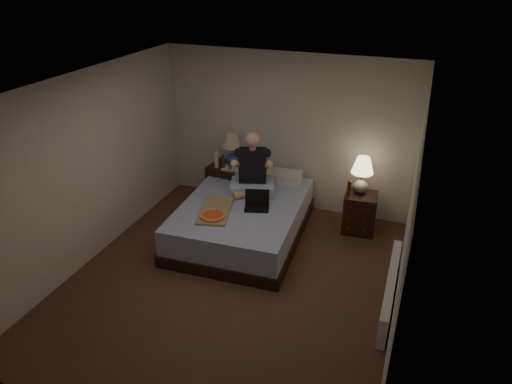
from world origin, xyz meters
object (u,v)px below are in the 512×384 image
at_px(beer_bottle_right, 349,188).
at_px(radiator, 390,290).
at_px(lamp_left, 232,149).
at_px(nightstand_right, 359,213).
at_px(beer_bottle_left, 223,162).
at_px(person, 253,164).
at_px(soda_can, 230,168).
at_px(laptop, 257,201).
at_px(nightstand_left, 226,184).
at_px(water_bottle, 217,160).
at_px(lamp_right, 362,175).
at_px(bed, 243,219).
at_px(pizza_box, 213,216).

xyz_separation_m(beer_bottle_right, radiator, (0.79, -1.45, -0.53)).
bearing_deg(lamp_left, nightstand_right, -5.62).
bearing_deg(beer_bottle_left, person, -30.35).
height_order(soda_can, laptop, laptop).
bearing_deg(nightstand_left, water_bottle, -127.11).
bearing_deg(radiator, lamp_left, 147.81).
xyz_separation_m(nightstand_left, person, (0.67, -0.50, 0.68)).
height_order(lamp_right, water_bottle, lamp_right).
relative_size(bed, water_bottle, 8.78).
relative_size(bed, beer_bottle_left, 9.54).
height_order(water_bottle, beer_bottle_left, water_bottle).
relative_size(bed, beer_bottle_right, 9.54).
relative_size(nightstand_right, pizza_box, 0.80).
xyz_separation_m(person, pizza_box, (-0.22, -0.93, -0.43)).
bearing_deg(water_bottle, soda_can, -9.86).
distance_m(nightstand_left, person, 1.08).
bearing_deg(lamp_left, lamp_right, -3.91).
bearing_deg(person, lamp_right, -1.70).
distance_m(beer_bottle_left, laptop, 1.24).
distance_m(laptop, radiator, 2.12).
xyz_separation_m(water_bottle, laptop, (1.01, -0.86, -0.13)).
relative_size(lamp_right, beer_bottle_left, 2.43).
bearing_deg(lamp_right, water_bottle, -179.08).
bearing_deg(bed, nightstand_left, 123.59).
distance_m(lamp_right, water_bottle, 2.31).
distance_m(bed, water_bottle, 1.19).
height_order(lamp_left, laptop, lamp_left).
bearing_deg(beer_bottle_right, lamp_right, 44.42).
bearing_deg(radiator, person, 151.95).
relative_size(lamp_right, beer_bottle_right, 2.43).
bearing_deg(beer_bottle_right, bed, -154.92).
bearing_deg(radiator, beer_bottle_right, 118.62).
xyz_separation_m(nightstand_left, beer_bottle_left, (0.01, -0.12, 0.45)).
relative_size(lamp_left, soda_can, 5.60).
bearing_deg(soda_can, water_bottle, 170.14).
bearing_deg(laptop, bed, 142.13).
bearing_deg(laptop, radiator, -36.62).
bearing_deg(beer_bottle_left, radiator, -28.59).
xyz_separation_m(water_bottle, pizza_box, (0.55, -1.33, -0.21)).
bearing_deg(beer_bottle_left, beer_bottle_right, -2.56).
xyz_separation_m(nightstand_left, beer_bottle_right, (2.06, -0.21, 0.39)).
relative_size(lamp_left, water_bottle, 2.24).
height_order(water_bottle, person, person).
bearing_deg(person, pizza_box, -120.80).
xyz_separation_m(lamp_left, person, (0.58, -0.57, 0.06)).
distance_m(bed, person, 0.83).
bearing_deg(laptop, nightstand_right, 15.08).
distance_m(lamp_right, pizza_box, 2.24).
xyz_separation_m(pizza_box, radiator, (2.41, -0.23, -0.39)).
xyz_separation_m(laptop, pizza_box, (-0.46, -0.47, -0.08)).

